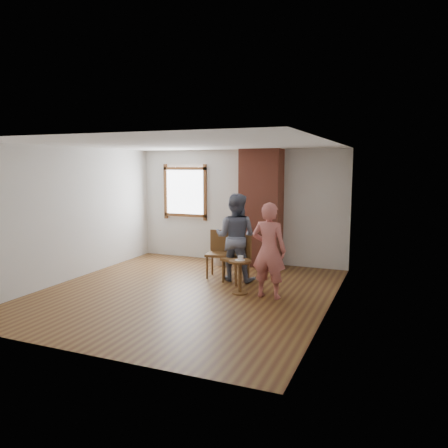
{
  "coord_description": "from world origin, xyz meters",
  "views": [
    {
      "loc": [
        3.5,
        -6.71,
        2.26
      ],
      "look_at": [
        0.41,
        0.8,
        1.15
      ],
      "focal_mm": 35.0,
      "sensor_mm": 36.0,
      "label": 1
    }
  ],
  "objects_px": {
    "dining_chair_left": "(219,251)",
    "man": "(236,237)",
    "side_table": "(240,271)",
    "stoneware_crock": "(222,253)",
    "person_pink": "(269,250)",
    "dining_chair_right": "(239,256)"
  },
  "relations": [
    {
      "from": "dining_chair_left",
      "to": "man",
      "type": "height_order",
      "value": "man"
    },
    {
      "from": "dining_chair_left",
      "to": "side_table",
      "type": "xyz_separation_m",
      "value": [
        0.81,
        -0.97,
        -0.12
      ]
    },
    {
      "from": "stoneware_crock",
      "to": "person_pink",
      "type": "relative_size",
      "value": 0.31
    },
    {
      "from": "person_pink",
      "to": "side_table",
      "type": "bearing_deg",
      "value": 0.46
    },
    {
      "from": "side_table",
      "to": "person_pink",
      "type": "relative_size",
      "value": 0.37
    },
    {
      "from": "stoneware_crock",
      "to": "dining_chair_left",
      "type": "bearing_deg",
      "value": -70.43
    },
    {
      "from": "dining_chair_right",
      "to": "side_table",
      "type": "bearing_deg",
      "value": -44.27
    },
    {
      "from": "stoneware_crock",
      "to": "man",
      "type": "relative_size",
      "value": 0.3
    },
    {
      "from": "dining_chair_left",
      "to": "person_pink",
      "type": "relative_size",
      "value": 0.57
    },
    {
      "from": "stoneware_crock",
      "to": "dining_chair_right",
      "type": "xyz_separation_m",
      "value": [
        0.88,
        -1.29,
        0.26
      ]
    },
    {
      "from": "dining_chair_left",
      "to": "dining_chair_right",
      "type": "distance_m",
      "value": 0.57
    },
    {
      "from": "dining_chair_right",
      "to": "person_pink",
      "type": "relative_size",
      "value": 0.56
    },
    {
      "from": "stoneware_crock",
      "to": "dining_chair_left",
      "type": "height_order",
      "value": "dining_chair_left"
    },
    {
      "from": "man",
      "to": "person_pink",
      "type": "relative_size",
      "value": 1.04
    },
    {
      "from": "man",
      "to": "person_pink",
      "type": "bearing_deg",
      "value": 135.94
    },
    {
      "from": "dining_chair_left",
      "to": "man",
      "type": "distance_m",
      "value": 0.54
    },
    {
      "from": "person_pink",
      "to": "dining_chair_right",
      "type": "bearing_deg",
      "value": -39.16
    },
    {
      "from": "man",
      "to": "person_pink",
      "type": "xyz_separation_m",
      "value": [
        0.93,
        -0.86,
        -0.04
      ]
    },
    {
      "from": "dining_chair_right",
      "to": "side_table",
      "type": "height_order",
      "value": "dining_chair_right"
    },
    {
      "from": "dining_chair_left",
      "to": "side_table",
      "type": "relative_size",
      "value": 1.56
    },
    {
      "from": "dining_chair_right",
      "to": "person_pink",
      "type": "height_order",
      "value": "person_pink"
    },
    {
      "from": "dining_chair_right",
      "to": "person_pink",
      "type": "bearing_deg",
      "value": -18.63
    }
  ]
}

